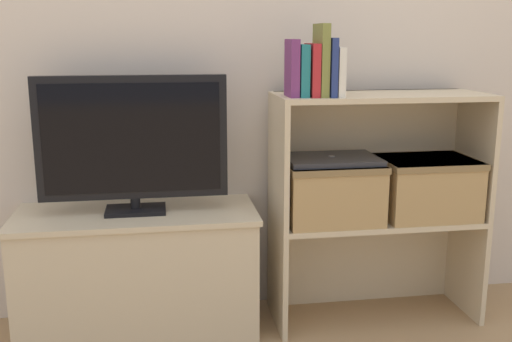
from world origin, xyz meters
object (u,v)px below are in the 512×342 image
at_px(tv, 133,141).
at_px(tv_stand, 139,272).
at_px(book_teal, 302,71).
at_px(book_navy, 329,67).
at_px(book_ivory, 336,72).
at_px(storage_basket_left, 331,188).
at_px(book_plum, 292,68).
at_px(laptop, 332,159).
at_px(storage_basket_right, 426,185).
at_px(book_olive, 321,60).
at_px(book_crimson, 312,70).

bearing_deg(tv, tv_stand, 90.00).
xyz_separation_m(tv_stand, book_teal, (0.61, -0.08, 0.76)).
height_order(tv_stand, book_navy, book_navy).
height_order(tv, book_ivory, book_ivory).
xyz_separation_m(tv, storage_basket_left, (0.74, -0.03, -0.20)).
relative_size(book_plum, storage_basket_left, 0.55).
distance_m(tv_stand, book_plum, 0.96).
height_order(book_ivory, laptop, book_ivory).
bearing_deg(tv_stand, laptop, -2.57).
xyz_separation_m(book_plum, laptop, (0.17, 0.04, -0.34)).
bearing_deg(book_navy, storage_basket_right, 5.96).
bearing_deg(book_ivory, book_plum, -180.00).
height_order(book_plum, storage_basket_left, book_plum).
height_order(storage_basket_left, storage_basket_right, same).
distance_m(storage_basket_right, laptop, 0.40).
height_order(book_teal, laptop, book_teal).
bearing_deg(book_olive, storage_basket_left, 35.00).
bearing_deg(book_plum, book_olive, 0.00).
height_order(tv_stand, book_plum, book_plum).
distance_m(book_teal, book_ivory, 0.13).
bearing_deg(tv_stand, book_crimson, -6.80).
relative_size(tv, book_teal, 3.73).
bearing_deg(book_teal, laptop, 18.31).
bearing_deg(book_crimson, book_navy, 0.00).
bearing_deg(laptop, book_plum, -165.41).
xyz_separation_m(tv, laptop, (0.74, -0.03, -0.09)).
bearing_deg(storage_basket_left, tv, 177.56).
xyz_separation_m(book_plum, book_ivory, (0.16, 0.00, -0.01)).
xyz_separation_m(book_plum, book_teal, (0.04, -0.00, -0.01)).
relative_size(book_crimson, book_navy, 0.90).
relative_size(book_olive, book_navy, 1.24).
bearing_deg(tv_stand, book_teal, -7.21).
distance_m(tv, laptop, 0.74).
bearing_deg(tv, book_teal, -7.07).
bearing_deg(book_plum, storage_basket_left, 14.59).
distance_m(book_teal, book_navy, 0.10).
relative_size(tv_stand, book_plum, 4.43).
relative_size(book_teal, storage_basket_right, 0.50).
bearing_deg(book_ivory, book_crimson, -180.00).
xyz_separation_m(book_plum, book_olive, (0.11, 0.00, 0.03)).
distance_m(book_teal, laptop, 0.36).
relative_size(tv_stand, book_teal, 4.87).
bearing_deg(book_teal, book_plum, 180.00).
xyz_separation_m(book_crimson, laptop, (0.09, 0.04, -0.34)).
xyz_separation_m(book_crimson, storage_basket_left, (0.09, 0.04, -0.45)).
bearing_deg(storage_basket_right, storage_basket_left, 180.00).
bearing_deg(book_navy, storage_basket_left, 54.28).
bearing_deg(book_crimson, tv, 173.34).
height_order(book_crimson, book_navy, book_navy).
distance_m(storage_basket_left, storage_basket_right, 0.39).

